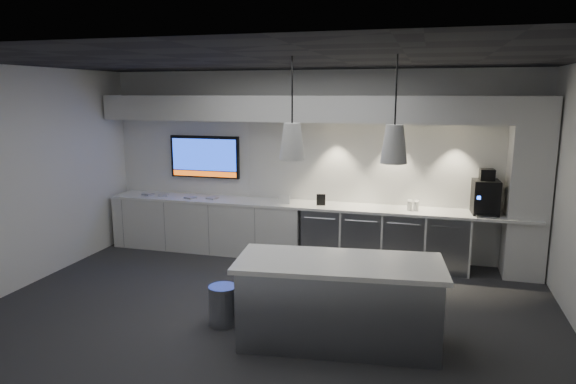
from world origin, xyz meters
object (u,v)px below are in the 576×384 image
(bin, at_px, (223,305))
(coffee_machine, at_px, (486,196))
(wall_tv, at_px, (205,157))
(island, at_px, (339,302))

(bin, distance_m, coffee_machine, 4.14)
(wall_tv, xyz_separation_m, coffee_machine, (4.54, -0.25, -0.39))
(wall_tv, bearing_deg, bin, -62.51)
(wall_tv, height_order, bin, wall_tv)
(island, bearing_deg, bin, 170.41)
(bin, bearing_deg, wall_tv, 117.49)
(bin, bearing_deg, coffee_machine, 41.34)
(island, bearing_deg, coffee_machine, 52.32)
(island, relative_size, coffee_machine, 3.39)
(wall_tv, distance_m, coffee_machine, 4.56)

